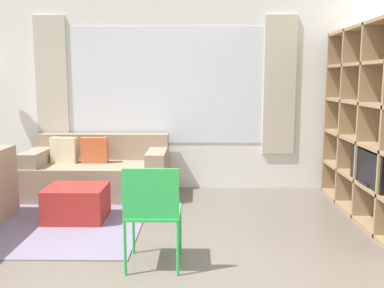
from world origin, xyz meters
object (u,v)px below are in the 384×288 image
(ottoman, at_px, (77,203))
(folding_chair, at_px, (153,208))
(couch_main, at_px, (98,173))
(shelving_unit, at_px, (378,124))

(ottoman, distance_m, folding_chair, 1.58)
(couch_main, xyz_separation_m, folding_chair, (0.96, -2.22, 0.21))
(couch_main, bearing_deg, ottoman, -90.25)
(shelving_unit, relative_size, couch_main, 1.34)
(couch_main, bearing_deg, folding_chair, -66.49)
(shelving_unit, xyz_separation_m, couch_main, (-3.27, 0.92, -0.75))
(shelving_unit, bearing_deg, folding_chair, -150.66)
(shelving_unit, height_order, folding_chair, shelving_unit)
(couch_main, distance_m, ottoman, 1.02)
(shelving_unit, bearing_deg, ottoman, -178.29)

